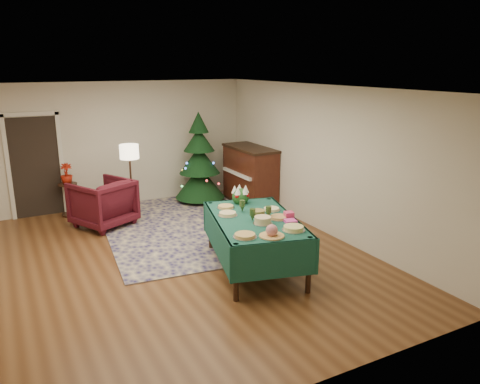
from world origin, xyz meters
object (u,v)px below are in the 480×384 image
potted_plant (67,178)px  christmas_tree (199,162)px  buffet_table (255,228)px  armchair (103,201)px  side_table (69,200)px  piano (250,176)px  gift_box (289,215)px  floor_lamp (129,156)px

potted_plant → christmas_tree: christmas_tree is taller
buffet_table → armchair: armchair is taller
buffet_table → armchair: size_ratio=2.30×
side_table → christmas_tree: 2.89m
side_table → piano: bearing=-15.0°
side_table → potted_plant: bearing=0.0°
gift_box → piano: size_ratio=0.09×
floor_lamp → side_table: bearing=141.4°
potted_plant → piano: (3.73, -1.00, -0.17)m
floor_lamp → buffet_table: bearing=-72.4°
floor_lamp → side_table: (-1.09, 0.87, -0.97)m
buffet_table → christmas_tree: (0.71, 3.76, 0.27)m
buffet_table → potted_plant: potted_plant is taller
armchair → side_table: armchair is taller
buffet_table → christmas_tree: size_ratio=1.14×
armchair → side_table: 1.11m
armchair → gift_box: bearing=94.4°
armchair → piano: (3.24, -0.01, 0.13)m
side_table → christmas_tree: size_ratio=0.33×
gift_box → christmas_tree: christmas_tree is taller
gift_box → christmas_tree: (0.27, 4.03, 0.05)m
floor_lamp → piano: 2.73m
side_table → piano: (3.73, -1.00, 0.30)m
piano → armchair: bearing=179.8°
gift_box → side_table: size_ratio=0.19×
gift_box → potted_plant: size_ratio=0.31×
christmas_tree → piano: christmas_tree is taller
floor_lamp → gift_box: bearing=-67.3°
side_table → buffet_table: bearing=-62.6°
armchair → piano: size_ratio=0.67×
armchair → piano: piano is taller
gift_box → piano: 3.54m
buffet_table → christmas_tree: bearing=79.3°
buffet_table → side_table: bearing=117.4°
armchair → potted_plant: 1.14m
side_table → christmas_tree: bearing=-6.1°
buffet_table → armchair: 3.48m
gift_box → buffet_table: bearing=148.6°
armchair → side_table: size_ratio=1.48×
buffet_table → gift_box: (0.44, -0.27, 0.22)m
buffet_table → side_table: buffet_table is taller
potted_plant → side_table: bearing=0.0°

